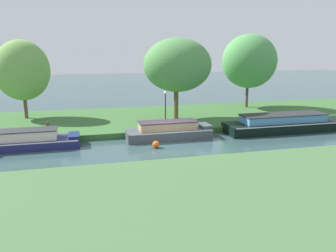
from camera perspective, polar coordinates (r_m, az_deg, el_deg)
name	(u,v)px	position (r m, az deg, el deg)	size (l,w,h in m)	color
ground_plane	(170,144)	(22.15, 0.31, -2.98)	(120.00, 120.00, 0.00)	#304A4C
riverbank_far	(149,119)	(28.73, -3.20, 1.15)	(72.00, 10.00, 0.40)	#386531
riverbank_near	(227,200)	(14.08, 9.76, -11.99)	(72.00, 10.00, 0.40)	#44693D
navy_barge	(7,140)	(22.94, -25.13, -2.18)	(8.12, 1.82, 1.92)	navy
slate_narrowboat	(169,131)	(23.20, 0.21, -0.86)	(5.74, 1.69, 1.24)	#454B51
black_cruiser	(293,124)	(27.08, 19.93, 0.39)	(10.90, 2.28, 1.31)	black
willow_tree_left	(22,70)	(29.91, -23.01, 8.47)	(4.28, 3.48, 6.25)	brown
willow_tree_centre	(178,65)	(27.07, 1.60, 10.04)	(5.33, 4.63, 6.38)	brown
willow_tree_right	(249,61)	(33.57, 13.34, 10.41)	(5.21, 4.51, 6.87)	brown
lamp_post	(165,103)	(25.39, -0.43, 3.77)	(0.24, 0.24, 2.53)	#333338
mooring_post_near	(48,128)	(24.04, -19.27, -0.37)	(0.19, 0.19, 0.88)	#532E21
channel_buoy	(156,144)	(21.23, -2.02, -3.07)	(0.44, 0.44, 0.44)	#E55919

